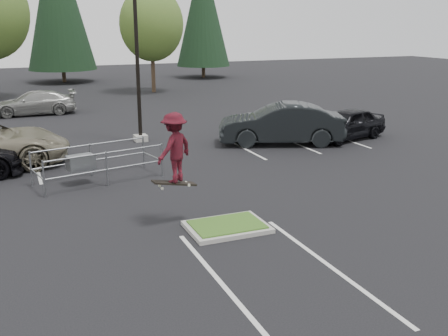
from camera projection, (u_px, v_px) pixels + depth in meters
name	position (u px, v px, depth m)	size (l,w,h in m)	color
ground	(227.00, 229.00, 14.65)	(120.00, 120.00, 0.00)	black
grass_median	(227.00, 226.00, 14.63)	(2.20, 1.60, 0.16)	#9E9B93
stall_lines	(131.00, 177.00, 19.51)	(22.62, 17.60, 0.01)	silver
light_pole	(137.00, 45.00, 24.28)	(0.70, 0.60, 10.12)	#9E9B93
decid_c	(151.00, 26.00, 41.99)	(5.12, 5.12, 8.38)	#38281C
conif_c	(203.00, 9.00, 53.12)	(5.50, 5.50, 12.50)	#38281C
cart_corral	(85.00, 162.00, 18.62)	(4.66, 2.49, 1.26)	gray
skateboarder	(173.00, 148.00, 14.50)	(1.46, 1.30, 2.16)	black
car_r_charc	(281.00, 124.00, 24.68)	(2.03, 5.83, 1.92)	black
car_r_black	(347.00, 124.00, 25.72)	(1.80, 4.48, 1.53)	black
car_far_silver	(34.00, 103.00, 32.61)	(2.06, 5.07, 1.47)	#969792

